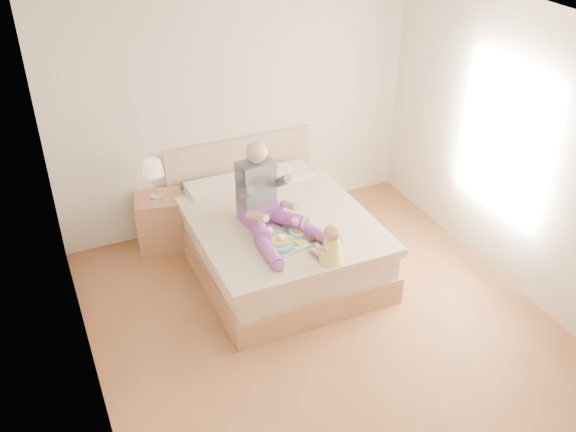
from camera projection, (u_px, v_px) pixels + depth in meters
name	position (u px, v px, depth m)	size (l,w,h in m)	color
room	(335.00, 177.00, 5.16)	(4.02, 4.22, 2.71)	brown
bed	(275.00, 236.00, 6.59)	(1.70, 2.18, 1.00)	#966546
nightstand	(161.00, 221.00, 6.86)	(0.57, 0.53, 0.59)	#966546
lamp	(153.00, 170.00, 6.51)	(0.22, 0.22, 0.45)	silver
adult	(266.00, 203.00, 6.08)	(0.72, 1.08, 0.86)	#783990
tray	(290.00, 238.00, 5.97)	(0.56, 0.47, 0.15)	silver
baby	(331.00, 246.00, 5.64)	(0.28, 0.34, 0.38)	#FDE550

